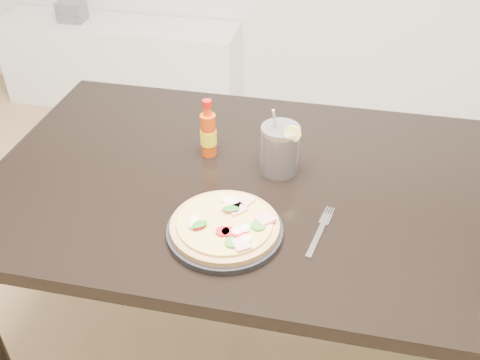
% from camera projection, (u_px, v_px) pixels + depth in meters
% --- Properties ---
extents(dining_table, '(1.40, 0.90, 0.75)m').
position_uv_depth(dining_table, '(249.00, 202.00, 1.48)').
color(dining_table, black).
rests_on(dining_table, ground).
extents(plate, '(0.27, 0.27, 0.02)m').
position_uv_depth(plate, '(225.00, 231.00, 1.25)').
color(plate, black).
rests_on(plate, dining_table).
extents(pizza, '(0.26, 0.26, 0.03)m').
position_uv_depth(pizza, '(226.00, 225.00, 1.24)').
color(pizza, tan).
rests_on(pizza, plate).
extents(hot_sauce_bottle, '(0.06, 0.06, 0.17)m').
position_uv_depth(hot_sauce_bottle, '(208.00, 134.00, 1.48)').
color(hot_sauce_bottle, '#C33E0B').
rests_on(hot_sauce_bottle, dining_table).
extents(cola_cup, '(0.11, 0.10, 0.19)m').
position_uv_depth(cola_cup, '(280.00, 150.00, 1.42)').
color(cola_cup, black).
rests_on(cola_cup, dining_table).
extents(fork, '(0.05, 0.19, 0.00)m').
position_uv_depth(fork, '(321.00, 230.00, 1.26)').
color(fork, silver).
rests_on(fork, dining_table).
extents(media_console, '(1.40, 0.34, 0.50)m').
position_uv_depth(media_console, '(122.00, 64.00, 3.20)').
color(media_console, white).
rests_on(media_console, ground).
extents(cd_stack, '(0.14, 0.12, 0.11)m').
position_uv_depth(cd_stack, '(72.00, 11.00, 3.04)').
color(cd_stack, slate).
rests_on(cd_stack, media_console).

